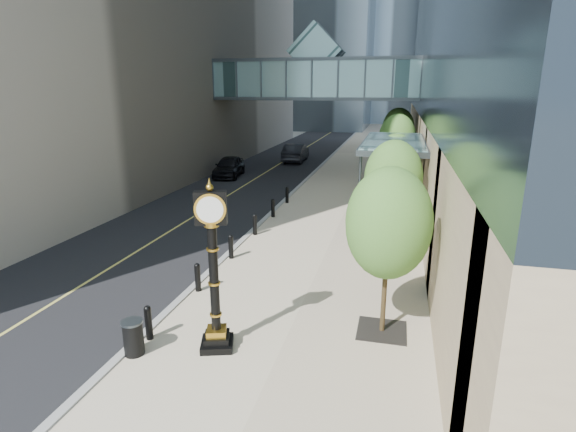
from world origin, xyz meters
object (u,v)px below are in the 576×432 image
object	(u,v)px
car_near	(229,166)
car_far	(296,153)
street_clock	(214,280)
trash_bin	(133,338)
pedestrian	(371,206)

from	to	relation	value
car_near	car_far	size ratio (longest dim) A/B	0.92
street_clock	car_near	size ratio (longest dim) A/B	0.95
trash_bin	car_near	size ratio (longest dim) A/B	0.19
pedestrian	car_near	xyz separation A→B (m)	(-11.85, 10.37, -0.08)
trash_bin	car_near	distance (m)	25.09
car_near	car_far	bearing A→B (deg)	61.13
pedestrian	car_far	world-z (taller)	pedestrian
pedestrian	street_clock	bearing A→B (deg)	62.18
trash_bin	car_far	size ratio (longest dim) A/B	0.18
street_clock	car_far	distance (m)	32.66
car_far	trash_bin	bearing A→B (deg)	93.71
trash_bin	car_far	xyz separation A→B (m)	(-3.17, 33.04, 0.36)
pedestrian	car_far	size ratio (longest dim) A/B	0.33
street_clock	car_far	xyz separation A→B (m)	(-5.17, 32.22, -1.16)
trash_bin	pedestrian	size ratio (longest dim) A/B	0.53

